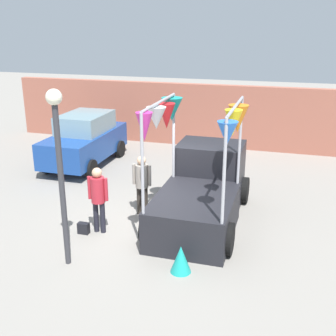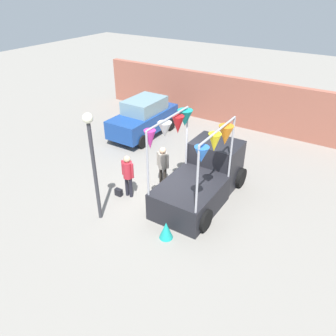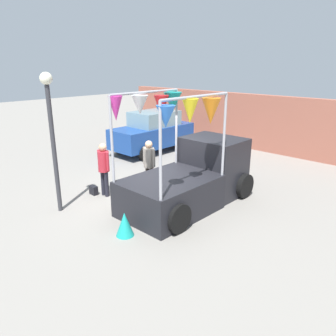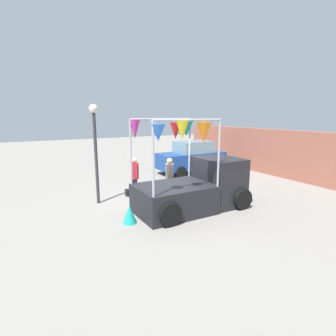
% 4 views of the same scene
% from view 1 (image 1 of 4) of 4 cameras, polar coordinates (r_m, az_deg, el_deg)
% --- Properties ---
extents(ground_plane, '(60.00, 60.00, 0.00)m').
position_cam_1_polar(ground_plane, '(11.15, -1.37, -7.41)').
color(ground_plane, gray).
extents(vendor_truck, '(2.45, 4.03, 3.28)m').
position_cam_1_polar(vendor_truck, '(11.12, 4.72, -2.42)').
color(vendor_truck, black).
rests_on(vendor_truck, ground).
extents(parked_car, '(1.88, 4.00, 1.88)m').
position_cam_1_polar(parked_car, '(15.69, -11.18, 3.81)').
color(parked_car, navy).
rests_on(parked_car, ground).
extents(person_customer, '(0.53, 0.34, 1.69)m').
position_cam_1_polar(person_customer, '(10.41, -9.46, -3.47)').
color(person_customer, black).
rests_on(person_customer, ground).
extents(person_vendor, '(0.53, 0.34, 1.66)m').
position_cam_1_polar(person_vendor, '(11.26, -3.56, -1.59)').
color(person_vendor, '#2D2823').
rests_on(person_vendor, ground).
extents(handbag, '(0.28, 0.16, 0.28)m').
position_cam_1_polar(handbag, '(10.76, -11.36, -8.00)').
color(handbag, black).
rests_on(handbag, ground).
extents(street_lamp, '(0.32, 0.32, 3.79)m').
position_cam_1_polar(street_lamp, '(8.68, -14.56, 1.81)').
color(street_lamp, '#333338').
rests_on(street_lamp, ground).
extents(brick_boundary_wall, '(18.00, 0.36, 2.60)m').
position_cam_1_polar(brick_boundary_wall, '(17.79, 6.19, 7.02)').
color(brick_boundary_wall, '#9E5947').
rests_on(brick_boundary_wall, ground).
extents(folded_kite_bundle_teal, '(0.56, 0.56, 0.60)m').
position_cam_1_polar(folded_kite_bundle_teal, '(8.98, 1.74, -12.23)').
color(folded_kite_bundle_teal, teal).
rests_on(folded_kite_bundle_teal, ground).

